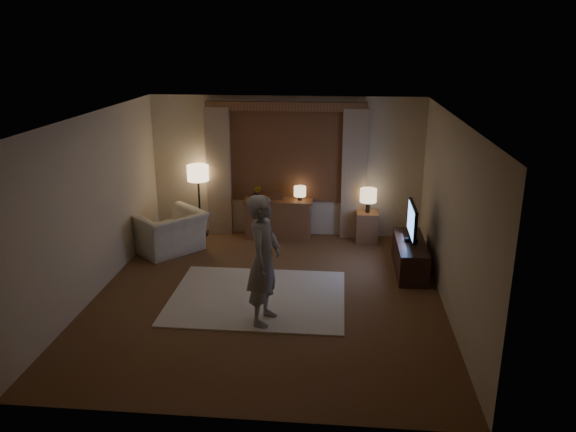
# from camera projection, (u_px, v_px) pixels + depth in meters

# --- Properties ---
(room) EXTENTS (5.04, 5.54, 2.64)m
(room) POSITION_uv_depth(u_px,v_px,m) (271.00, 199.00, 8.23)
(room) COLOR brown
(room) RESTS_ON ground
(rug) EXTENTS (2.50, 2.00, 0.02)m
(rug) POSITION_uv_depth(u_px,v_px,m) (258.00, 297.00, 8.12)
(rug) COLOR beige
(rug) RESTS_ON floor
(sideboard) EXTENTS (1.20, 0.40, 0.70)m
(sideboard) POSITION_uv_depth(u_px,v_px,m) (278.00, 220.00, 10.44)
(sideboard) COLOR brown
(sideboard) RESTS_ON floor
(picture_frame) EXTENTS (0.16, 0.02, 0.20)m
(picture_frame) POSITION_uv_depth(u_px,v_px,m) (278.00, 197.00, 10.30)
(picture_frame) COLOR brown
(picture_frame) RESTS_ON sideboard
(plant) EXTENTS (0.17, 0.13, 0.30)m
(plant) POSITION_uv_depth(u_px,v_px,m) (257.00, 193.00, 10.32)
(plant) COLOR #999999
(plant) RESTS_ON sideboard
(table_lamp_sideboard) EXTENTS (0.22, 0.22, 0.30)m
(table_lamp_sideboard) POSITION_uv_depth(u_px,v_px,m) (300.00, 192.00, 10.23)
(table_lamp_sideboard) COLOR black
(table_lamp_sideboard) RESTS_ON sideboard
(floor_lamp) EXTENTS (0.39, 0.39, 1.35)m
(floor_lamp) POSITION_uv_depth(u_px,v_px,m) (198.00, 177.00, 10.33)
(floor_lamp) COLOR black
(floor_lamp) RESTS_ON floor
(armchair) EXTENTS (1.45, 1.46, 0.71)m
(armchair) POSITION_uv_depth(u_px,v_px,m) (169.00, 232.00, 9.76)
(armchair) COLOR #F1E6C6
(armchair) RESTS_ON floor
(side_table) EXTENTS (0.40, 0.40, 0.56)m
(side_table) POSITION_uv_depth(u_px,v_px,m) (367.00, 227.00, 10.26)
(side_table) COLOR brown
(side_table) RESTS_ON floor
(table_lamp_side) EXTENTS (0.30, 0.30, 0.44)m
(table_lamp_side) POSITION_uv_depth(u_px,v_px,m) (368.00, 196.00, 10.08)
(table_lamp_side) COLOR black
(table_lamp_side) RESTS_ON side_table
(tv_stand) EXTENTS (0.45, 1.40, 0.50)m
(tv_stand) POSITION_uv_depth(u_px,v_px,m) (410.00, 256.00, 8.99)
(tv_stand) COLOR black
(tv_stand) RESTS_ON floor
(tv) EXTENTS (0.21, 0.84, 0.61)m
(tv) POSITION_uv_depth(u_px,v_px,m) (412.00, 221.00, 8.81)
(tv) COLOR black
(tv) RESTS_ON tv_stand
(person) EXTENTS (0.53, 0.70, 1.73)m
(person) POSITION_uv_depth(u_px,v_px,m) (264.00, 260.00, 7.17)
(person) COLOR gray
(person) RESTS_ON rug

